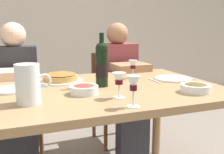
{
  "coord_description": "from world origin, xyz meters",
  "views": [
    {
      "loc": [
        -0.5,
        -1.5,
        1.13
      ],
      "look_at": [
        0.09,
        0.01,
        0.82
      ],
      "focal_mm": 42.96,
      "sensor_mm": 36.0,
      "label": 1
    }
  ],
  "objects_px": {
    "diner_left": "(17,92)",
    "wine_glass_right_diner": "(133,85)",
    "water_pitcher": "(28,86)",
    "chair_left": "(18,99)",
    "dinner_plate_left_setting": "(173,79)",
    "olive_bowl": "(196,88)",
    "dining_table": "(99,103)",
    "diner_right": "(122,84)",
    "salad_bowl": "(84,89)",
    "dinner_plate_right_setting": "(12,90)",
    "wine_glass_centre": "(133,65)",
    "wine_bottle": "(102,64)",
    "chair_right": "(112,91)",
    "wine_glass_left_diner": "(119,80)",
    "baked_tart": "(60,78)"
  },
  "relations": [
    {
      "from": "diner_left",
      "to": "wine_glass_right_diner",
      "type": "bearing_deg",
      "value": 116.4
    },
    {
      "from": "water_pitcher",
      "to": "chair_left",
      "type": "relative_size",
      "value": 0.22
    },
    {
      "from": "dinner_plate_left_setting",
      "to": "olive_bowl",
      "type": "bearing_deg",
      "value": -104.61
    },
    {
      "from": "dining_table",
      "to": "diner_left",
      "type": "distance_m",
      "value": 0.82
    },
    {
      "from": "wine_glass_right_diner",
      "to": "diner_right",
      "type": "bearing_deg",
      "value": 68.81
    },
    {
      "from": "dinner_plate_left_setting",
      "to": "diner_left",
      "type": "relative_size",
      "value": 0.22
    },
    {
      "from": "salad_bowl",
      "to": "dinner_plate_right_setting",
      "type": "relative_size",
      "value": 0.7
    },
    {
      "from": "wine_glass_centre",
      "to": "chair_left",
      "type": "xyz_separation_m",
      "value": [
        -0.77,
        0.71,
        -0.36
      ]
    },
    {
      "from": "wine_bottle",
      "to": "chair_right",
      "type": "height_order",
      "value": "wine_bottle"
    },
    {
      "from": "diner_left",
      "to": "salad_bowl",
      "type": "bearing_deg",
      "value": 115.96
    },
    {
      "from": "wine_glass_left_diner",
      "to": "diner_right",
      "type": "xyz_separation_m",
      "value": [
        0.43,
        0.93,
        -0.24
      ]
    },
    {
      "from": "baked_tart",
      "to": "chair_left",
      "type": "relative_size",
      "value": 0.34
    },
    {
      "from": "baked_tart",
      "to": "diner_right",
      "type": "relative_size",
      "value": 0.26
    },
    {
      "from": "water_pitcher",
      "to": "olive_bowl",
      "type": "distance_m",
      "value": 0.9
    },
    {
      "from": "chair_left",
      "to": "chair_right",
      "type": "relative_size",
      "value": 1.0
    },
    {
      "from": "baked_tart",
      "to": "olive_bowl",
      "type": "height_order",
      "value": "baked_tart"
    },
    {
      "from": "water_pitcher",
      "to": "diner_left",
      "type": "relative_size",
      "value": 0.17
    },
    {
      "from": "olive_bowl",
      "to": "diner_right",
      "type": "xyz_separation_m",
      "value": [
        -0.02,
        0.98,
        -0.17
      ]
    },
    {
      "from": "baked_tart",
      "to": "wine_glass_centre",
      "type": "height_order",
      "value": "wine_glass_centre"
    },
    {
      "from": "wine_glass_centre",
      "to": "chair_right",
      "type": "xyz_separation_m",
      "value": [
        0.12,
        0.71,
        -0.36
      ]
    },
    {
      "from": "diner_left",
      "to": "chair_right",
      "type": "bearing_deg",
      "value": -162.82
    },
    {
      "from": "dining_table",
      "to": "wine_glass_centre",
      "type": "xyz_separation_m",
      "value": [
        0.33,
        0.21,
        0.18
      ]
    },
    {
      "from": "wine_glass_right_diner",
      "to": "chair_right",
      "type": "bearing_deg",
      "value": 72.39
    },
    {
      "from": "salad_bowl",
      "to": "dinner_plate_left_setting",
      "type": "relative_size",
      "value": 0.62
    },
    {
      "from": "dining_table",
      "to": "olive_bowl",
      "type": "bearing_deg",
      "value": -32.45
    },
    {
      "from": "water_pitcher",
      "to": "wine_glass_left_diner",
      "type": "height_order",
      "value": "water_pitcher"
    },
    {
      "from": "olive_bowl",
      "to": "chair_left",
      "type": "relative_size",
      "value": 0.19
    },
    {
      "from": "water_pitcher",
      "to": "chair_left",
      "type": "height_order",
      "value": "water_pitcher"
    },
    {
      "from": "chair_right",
      "to": "diner_left",
      "type": "bearing_deg",
      "value": 13.44
    },
    {
      "from": "wine_glass_left_diner",
      "to": "chair_right",
      "type": "bearing_deg",
      "value": 70.03
    },
    {
      "from": "wine_glass_right_diner",
      "to": "dinner_plate_left_setting",
      "type": "xyz_separation_m",
      "value": [
        0.55,
        0.49,
        -0.1
      ]
    },
    {
      "from": "wine_glass_right_diner",
      "to": "wine_bottle",
      "type": "bearing_deg",
      "value": 88.87
    },
    {
      "from": "water_pitcher",
      "to": "wine_glass_centre",
      "type": "relative_size",
      "value": 1.48
    },
    {
      "from": "baked_tart",
      "to": "wine_glass_centre",
      "type": "relative_size",
      "value": 2.26
    },
    {
      "from": "wine_glass_left_diner",
      "to": "diner_right",
      "type": "relative_size",
      "value": 0.12
    },
    {
      "from": "dinner_plate_right_setting",
      "to": "dining_table",
      "type": "bearing_deg",
      "value": -13.84
    },
    {
      "from": "dinner_plate_right_setting",
      "to": "diner_left",
      "type": "bearing_deg",
      "value": 86.47
    },
    {
      "from": "olive_bowl",
      "to": "dinner_plate_left_setting",
      "type": "distance_m",
      "value": 0.38
    },
    {
      "from": "water_pitcher",
      "to": "baked_tart",
      "type": "xyz_separation_m",
      "value": [
        0.24,
        0.47,
        -0.06
      ]
    },
    {
      "from": "dinner_plate_right_setting",
      "to": "wine_glass_left_diner",
      "type": "bearing_deg",
      "value": -35.96
    },
    {
      "from": "chair_right",
      "to": "water_pitcher",
      "type": "bearing_deg",
      "value": 51.11
    },
    {
      "from": "dining_table",
      "to": "olive_bowl",
      "type": "relative_size",
      "value": 8.92
    },
    {
      "from": "baked_tart",
      "to": "olive_bowl",
      "type": "bearing_deg",
      "value": -41.3
    },
    {
      "from": "baked_tart",
      "to": "dinner_plate_right_setting",
      "type": "height_order",
      "value": "baked_tart"
    },
    {
      "from": "wine_bottle",
      "to": "chair_right",
      "type": "relative_size",
      "value": 0.38
    },
    {
      "from": "wine_bottle",
      "to": "chair_right",
      "type": "xyz_separation_m",
      "value": [
        0.42,
        0.88,
        -0.4
      ]
    },
    {
      "from": "baked_tart",
      "to": "dinner_plate_right_setting",
      "type": "distance_m",
      "value": 0.35
    },
    {
      "from": "wine_glass_left_diner",
      "to": "dinner_plate_left_setting",
      "type": "bearing_deg",
      "value": 29.98
    },
    {
      "from": "salad_bowl",
      "to": "diner_left",
      "type": "xyz_separation_m",
      "value": [
        -0.33,
        0.79,
        -0.17
      ]
    },
    {
      "from": "dinner_plate_left_setting",
      "to": "dinner_plate_right_setting",
      "type": "bearing_deg",
      "value": 176.75
    }
  ]
}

